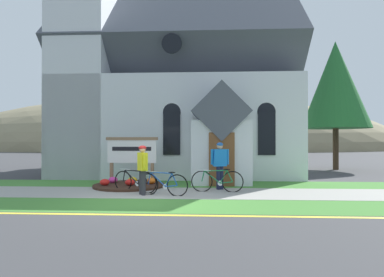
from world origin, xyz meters
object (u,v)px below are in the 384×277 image
at_px(bicycle_blue, 135,181).
at_px(church_sign, 132,152).
at_px(bicycle_white, 163,184).
at_px(cyclist_in_green_jersey, 220,162).
at_px(roadside_conifer, 335,85).
at_px(cyclist_in_white_jersey, 142,166).
at_px(bicycle_black, 217,181).

bearing_deg(bicycle_blue, church_sign, 107.56).
bearing_deg(bicycle_white, church_sign, 124.82).
height_order(cyclist_in_green_jersey, roadside_conifer, roadside_conifer).
bearing_deg(cyclist_in_green_jersey, bicycle_blue, -166.19).
bearing_deg(bicycle_white, roadside_conifer, 46.02).
distance_m(bicycle_blue, roadside_conifer, 14.57).
bearing_deg(cyclist_in_green_jersey, bicycle_white, -145.24).
relative_size(bicycle_blue, cyclist_in_white_jersey, 1.01).
xyz_separation_m(church_sign, bicycle_blue, (0.53, -1.66, -0.93)).
distance_m(church_sign, bicycle_white, 2.90).
distance_m(church_sign, bicycle_black, 3.78).
bearing_deg(bicycle_white, cyclist_in_white_jersey, 177.35).
xyz_separation_m(church_sign, bicycle_black, (3.36, -1.47, -0.92)).
relative_size(church_sign, bicycle_black, 1.15).
distance_m(bicycle_white, cyclist_in_green_jersey, 2.40).
bearing_deg(church_sign, roadside_conifer, 34.18).
bearing_deg(bicycle_white, bicycle_black, 23.69).
distance_m(church_sign, bicycle_blue, 1.98).
bearing_deg(cyclist_in_white_jersey, bicycle_black, 17.05).
bearing_deg(cyclist_in_white_jersey, roadside_conifer, 43.93).
xyz_separation_m(bicycle_blue, bicycle_white, (1.04, -0.60, -0.01)).
bearing_deg(church_sign, bicycle_blue, -72.44).
relative_size(bicycle_blue, cyclist_in_green_jersey, 0.95).
distance_m(bicycle_black, cyclist_in_green_jersey, 0.83).
bearing_deg(cyclist_in_green_jersey, bicycle_black, -101.31).
height_order(bicycle_black, bicycle_white, bicycle_black).
bearing_deg(cyclist_in_white_jersey, bicycle_white, -2.65).
relative_size(bicycle_white, cyclist_in_green_jersey, 0.99).
xyz_separation_m(bicycle_blue, cyclist_in_green_jersey, (2.94, 0.72, 0.63)).
xyz_separation_m(bicycle_black, bicycle_white, (-1.79, -0.79, -0.01)).
height_order(bicycle_white, cyclist_in_white_jersey, cyclist_in_white_jersey).
height_order(church_sign, cyclist_in_green_jersey, church_sign).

